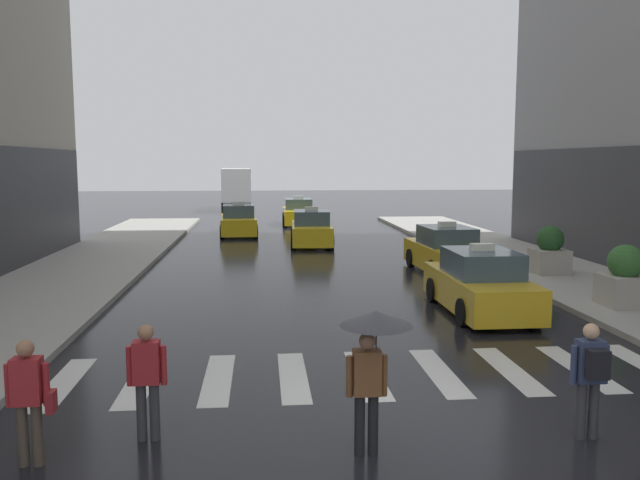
% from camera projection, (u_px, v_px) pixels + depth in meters
% --- Properties ---
extents(ground_plane, '(160.00, 160.00, 0.00)m').
position_uv_depth(ground_plane, '(402.00, 445.00, 8.83)').
color(ground_plane, black).
extents(crosswalk_markings, '(11.30, 2.80, 0.01)m').
position_uv_depth(crosswalk_markings, '(367.00, 374.00, 11.79)').
color(crosswalk_markings, silver).
rests_on(crosswalk_markings, ground).
extents(taxi_lead, '(1.95, 4.55, 1.80)m').
position_uv_depth(taxi_lead, '(480.00, 285.00, 16.58)').
color(taxi_lead, gold).
rests_on(taxi_lead, ground).
extents(taxi_second, '(2.08, 4.61, 1.80)m').
position_uv_depth(taxi_second, '(446.00, 252.00, 22.62)').
color(taxi_second, gold).
rests_on(taxi_second, ground).
extents(taxi_third, '(2.07, 4.60, 1.80)m').
position_uv_depth(taxi_third, '(311.00, 230.00, 30.10)').
color(taxi_third, yellow).
rests_on(taxi_third, ground).
extents(taxi_fourth, '(2.09, 4.61, 1.80)m').
position_uv_depth(taxi_fourth, '(238.00, 221.00, 34.18)').
color(taxi_fourth, yellow).
rests_on(taxi_fourth, ground).
extents(taxi_fifth, '(1.98, 4.56, 1.80)m').
position_uv_depth(taxi_fifth, '(298.00, 213.00, 39.78)').
color(taxi_fifth, yellow).
rests_on(taxi_fifth, ground).
extents(box_truck, '(2.55, 7.62, 3.35)m').
position_uv_depth(box_truck, '(236.00, 187.00, 51.17)').
color(box_truck, '#2D2D2D').
rests_on(box_truck, ground).
extents(pedestrian_with_umbrella, '(0.96, 0.96, 1.94)m').
position_uv_depth(pedestrian_with_umbrella, '(373.00, 343.00, 8.41)').
color(pedestrian_with_umbrella, black).
rests_on(pedestrian_with_umbrella, ground).
extents(pedestrian_with_backpack, '(0.55, 0.43, 1.65)m').
position_uv_depth(pedestrian_with_backpack, '(590.00, 372.00, 8.92)').
color(pedestrian_with_backpack, '#333338').
rests_on(pedestrian_with_backpack, ground).
extents(pedestrian_with_handbag, '(0.60, 0.24, 1.65)m').
position_uv_depth(pedestrian_with_handbag, '(29.00, 395.00, 8.14)').
color(pedestrian_with_handbag, '#473D33').
rests_on(pedestrian_with_handbag, ground).
extents(pedestrian_plain_coat, '(0.55, 0.24, 1.65)m').
position_uv_depth(pedestrian_plain_coat, '(147.00, 375.00, 8.89)').
color(pedestrian_plain_coat, '#333338').
rests_on(pedestrian_plain_coat, ground).
extents(planter_near_corner, '(1.10, 1.10, 1.60)m').
position_uv_depth(planter_near_corner, '(625.00, 278.00, 16.66)').
color(planter_near_corner, '#A8A399').
rests_on(planter_near_corner, curb_right).
extents(planter_mid_block, '(1.10, 1.10, 1.60)m').
position_uv_depth(planter_mid_block, '(550.00, 252.00, 21.58)').
color(planter_mid_block, '#A8A399').
rests_on(planter_mid_block, curb_right).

